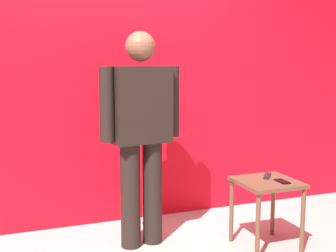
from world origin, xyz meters
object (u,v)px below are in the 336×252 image
Objects in this scene: cell_phone at (282,181)px; tv_remote at (267,176)px; standing_person at (141,128)px; side_table at (267,192)px.

cell_phone is 0.18m from tv_remote.
standing_person is at bearing 155.35° from cell_phone.
standing_person is 1.12m from tv_remote.
standing_person is at bearing 155.88° from side_table.
standing_person reaches higher than side_table.
standing_person is 1.21m from cell_phone.
cell_phone reaches higher than side_table.
tv_remote is (1.00, -0.33, -0.41)m from standing_person.
cell_phone is at bearing -26.21° from standing_person.
tv_remote is (-0.02, 0.18, 0.01)m from cell_phone.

